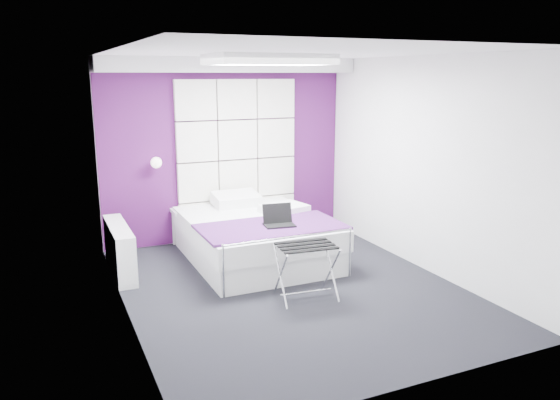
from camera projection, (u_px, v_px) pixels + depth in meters
name	position (u px, v px, depth m)	size (l,w,h in m)	color
floor	(290.00, 288.00, 6.22)	(4.40, 4.40, 0.00)	black
ceiling	(292.00, 52.00, 5.63)	(4.40, 4.40, 0.00)	white
wall_back	(226.00, 151.00, 7.88)	(3.60, 3.60, 0.00)	white
wall_left	(121.00, 190.00, 5.21)	(4.40, 4.40, 0.00)	white
wall_right	(425.00, 165.00, 6.64)	(4.40, 4.40, 0.00)	white
accent_wall	(226.00, 151.00, 7.87)	(3.58, 0.02, 2.58)	#471149
soffit	(230.00, 65.00, 7.39)	(3.58, 0.50, 0.20)	white
headboard	(238.00, 159.00, 7.92)	(1.80, 0.08, 2.30)	silver
skylight	(269.00, 59.00, 6.18)	(1.36, 0.86, 0.12)	white
wall_lamp	(156.00, 162.00, 7.36)	(0.15, 0.15, 0.15)	white
radiator	(120.00, 249.00, 6.63)	(0.22, 1.20, 0.60)	white
bed	(255.00, 236.00, 7.12)	(1.74, 2.10, 0.74)	white
nightstand	(187.00, 211.00, 7.64)	(0.42, 0.32, 0.05)	white
luggage_rack	(306.00, 272.00, 5.88)	(0.61, 0.45, 0.60)	silver
laptop	(278.00, 220.00, 6.61)	(0.36, 0.26, 0.26)	black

